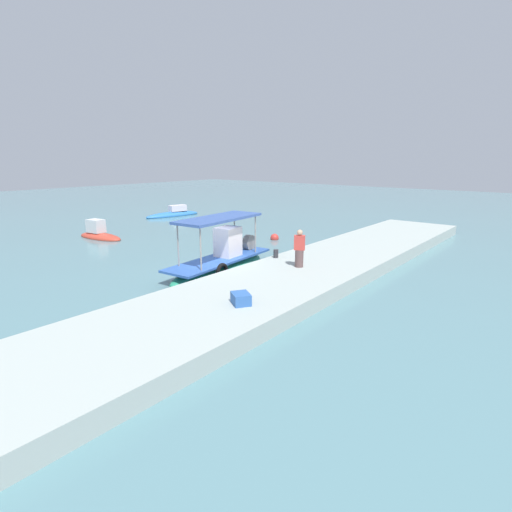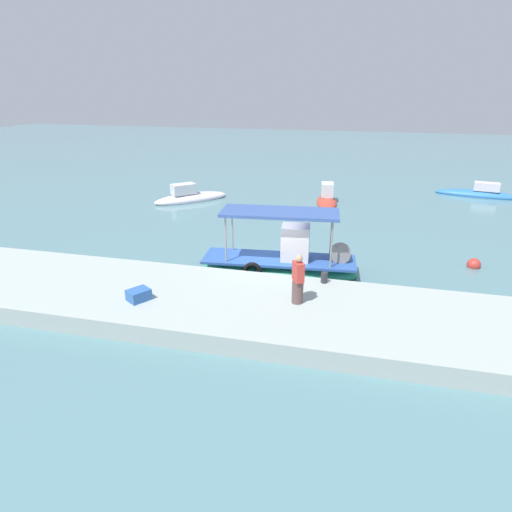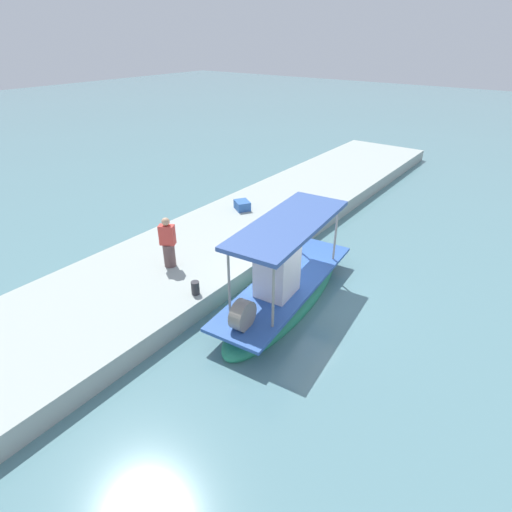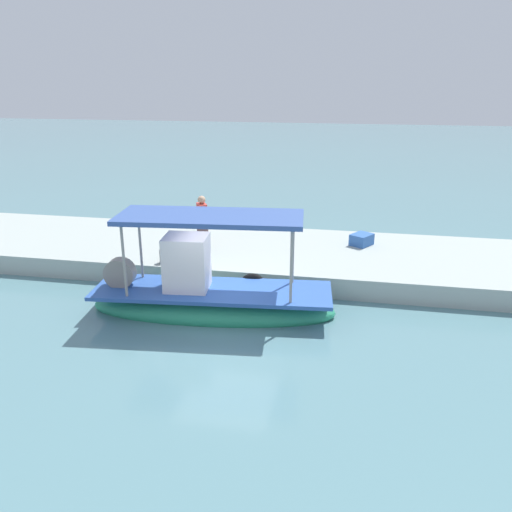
# 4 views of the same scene
# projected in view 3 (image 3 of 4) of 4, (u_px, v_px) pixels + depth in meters

# --- Properties ---
(ground_plane) EXTENTS (120.00, 120.00, 0.00)m
(ground_plane) POSITION_uv_depth(u_px,v_px,m) (297.00, 296.00, 12.83)
(ground_plane) COLOR slate
(dock_quay) EXTENTS (36.00, 4.81, 0.62)m
(dock_quay) POSITION_uv_depth(u_px,v_px,m) (202.00, 252.00, 14.76)
(dock_quay) COLOR #A5B0AA
(dock_quay) RESTS_ON ground_plane
(main_fishing_boat) EXTENTS (6.55, 2.31, 3.01)m
(main_fishing_boat) POSITION_uv_depth(u_px,v_px,m) (285.00, 289.00, 12.31)
(main_fishing_boat) COLOR #29936B
(main_fishing_boat) RESTS_ON ground_plane
(fisherman_near_bollard) EXTENTS (0.51, 0.54, 1.67)m
(fisherman_near_bollard) POSITION_uv_depth(u_px,v_px,m) (168.00, 245.00, 12.91)
(fisherman_near_bollard) COLOR brown
(fisherman_near_bollard) RESTS_ON dock_quay
(mooring_bollard) EXTENTS (0.24, 0.24, 0.40)m
(mooring_bollard) POSITION_uv_depth(u_px,v_px,m) (195.00, 288.00, 11.76)
(mooring_bollard) COLOR #2D2D33
(mooring_bollard) RESTS_ON dock_quay
(cargo_crate) EXTENTS (0.84, 0.88, 0.37)m
(cargo_crate) POSITION_uv_depth(u_px,v_px,m) (242.00, 205.00, 17.36)
(cargo_crate) COLOR #3060AC
(cargo_crate) RESTS_ON dock_quay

